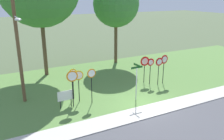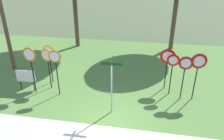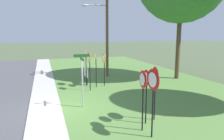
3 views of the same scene
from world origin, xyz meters
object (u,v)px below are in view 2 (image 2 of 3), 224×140
Objects in this scene: stop_sign_near_right at (30,60)px; notice_board at (26,77)px; stop_sign_far_center at (56,64)px; yield_sign_far_right at (185,68)px; yield_sign_far_left at (167,60)px; stop_sign_far_left at (49,56)px; stop_sign_near_left at (47,60)px; yield_sign_near_right at (198,66)px; street_name_post at (112,82)px; yield_sign_near_left at (173,65)px.

notice_board is (-0.52, 0.09, -1.10)m from stop_sign_near_right.
stop_sign_far_center reaches higher than yield_sign_far_right.
stop_sign_far_left is at bearing -168.34° from yield_sign_far_left.
stop_sign_near_left is 6.50m from yield_sign_far_left.
stop_sign_near_right is 8.49m from yield_sign_near_right.
stop_sign_far_left is at bearing 78.91° from stop_sign_near_right.
street_name_post reaches higher than stop_sign_near_left.
stop_sign_near_right reaches higher than yield_sign_near_left.
stop_sign_near_right is (-0.65, -0.58, 0.21)m from stop_sign_near_left.
street_name_post reaches higher than yield_sign_far_right.
yield_sign_far_right reaches higher than yield_sign_far_left.
stop_sign_near_right is at bearing 174.43° from stop_sign_far_center.
stop_sign_near_left is 0.93× the size of stop_sign_far_center.
street_name_post is at bearing -14.75° from notice_board.
stop_sign_near_right is 1.39m from stop_sign_far_center.
stop_sign_near_right is at bearing 166.03° from street_name_post.
street_name_post reaches higher than stop_sign_near_right.
stop_sign_near_left is 0.90× the size of stop_sign_near_right.
yield_sign_near_left is 0.71m from yield_sign_far_right.
stop_sign_near_right reaches higher than notice_board.
yield_sign_near_right is at bearing 23.63° from street_name_post.
stop_sign_near_left is at bearing -162.34° from yield_sign_far_left.
stop_sign_near_left is 0.97m from stop_sign_far_center.
stop_sign_far_left is at bearing 172.09° from yield_sign_near_right.
street_name_post is (4.47, -1.05, -0.27)m from stop_sign_near_right.
yield_sign_far_right is at bearing -35.58° from yield_sign_near_left.
stop_sign_far_center is at bearing -63.39° from stop_sign_far_left.
stop_sign_near_left is 0.93× the size of yield_sign_near_right.
street_name_post is at bearing -149.76° from yield_sign_far_right.
yield_sign_far_left reaches higher than notice_board.
yield_sign_far_right is 1.94× the size of notice_board.
street_name_post is at bearing -39.91° from stop_sign_far_left.
street_name_post is (4.03, -2.30, -0.03)m from stop_sign_far_left.
yield_sign_near_right is (8.02, -0.50, 0.24)m from stop_sign_far_left.
stop_sign_near_left is 0.70m from stop_sign_far_left.
stop_sign_near_left is at bearing -83.10° from stop_sign_far_left.
stop_sign_far_left is 6.85m from yield_sign_near_left.
stop_sign_near_right is 0.95× the size of street_name_post.
yield_sign_near_right is 4.38m from street_name_post.
stop_sign_far_center reaches higher than stop_sign_far_left.
yield_sign_far_left is (-0.23, 0.53, 0.07)m from yield_sign_near_left.
yield_sign_near_right is at bearing 11.45° from yield_sign_far_right.
stop_sign_near_left is 7.20m from yield_sign_far_right.
stop_sign_far_center reaches higher than yield_sign_far_left.
yield_sign_near_right reaches higher than stop_sign_near_left.
stop_sign_far_center is at bearing -155.39° from yield_sign_far_left.
stop_sign_near_right is at bearing -179.27° from yield_sign_near_right.
yield_sign_far_left is 0.99× the size of yield_sign_far_right.
yield_sign_near_left is at bearing 15.36° from stop_sign_near_left.
street_name_post reaches higher than notice_board.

